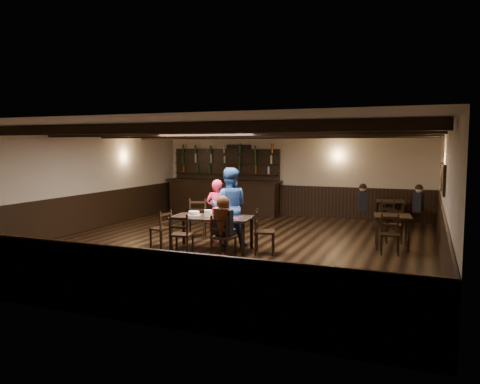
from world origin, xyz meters
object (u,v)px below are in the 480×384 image
at_px(woman_pink, 217,211).
at_px(bar_counter, 224,192).
at_px(chair_near_right, 222,234).
at_px(chair_near_left, 180,232).
at_px(dining_table, 212,220).
at_px(man_blue, 229,207).
at_px(cake, 194,213).

distance_m(woman_pink, bar_counter, 5.10).
bearing_deg(chair_near_right, chair_near_left, -174.53).
bearing_deg(woman_pink, dining_table, 100.36).
bearing_deg(man_blue, dining_table, 54.87).
height_order(chair_near_left, chair_near_right, chair_near_left).
xyz_separation_m(dining_table, bar_counter, (-2.12, 5.45, 0.04)).
bearing_deg(bar_counter, chair_near_right, -66.50).
height_order(woman_pink, cake, woman_pink).
xyz_separation_m(dining_table, chair_near_left, (-0.33, -0.82, -0.15)).
relative_size(chair_near_left, bar_counter, 0.22).
height_order(woman_pink, man_blue, man_blue).
xyz_separation_m(woman_pink, bar_counter, (-1.92, 4.72, -0.03)).
height_order(dining_table, chair_near_right, chair_near_right).
distance_m(chair_near_left, man_blue, 1.54).
height_order(woman_pink, bar_counter, bar_counter).
distance_m(dining_table, man_blue, 0.65).
relative_size(chair_near_right, man_blue, 0.50).
bearing_deg(cake, dining_table, -2.83).
height_order(dining_table, man_blue, man_blue).
height_order(dining_table, bar_counter, bar_counter).
distance_m(cake, bar_counter, 5.67).
height_order(chair_near_right, man_blue, man_blue).
bearing_deg(dining_table, bar_counter, 111.26).
distance_m(chair_near_right, man_blue, 1.43).
xyz_separation_m(chair_near_left, cake, (-0.12, 0.85, 0.26)).
relative_size(dining_table, bar_counter, 0.45).
bearing_deg(chair_near_right, cake, 143.28).
relative_size(chair_near_right, woman_pink, 0.60).
bearing_deg(dining_table, chair_near_left, -111.66).
distance_m(dining_table, chair_near_right, 0.94).
height_order(dining_table, chair_near_left, chair_near_left).
relative_size(chair_near_right, cake, 3.07).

